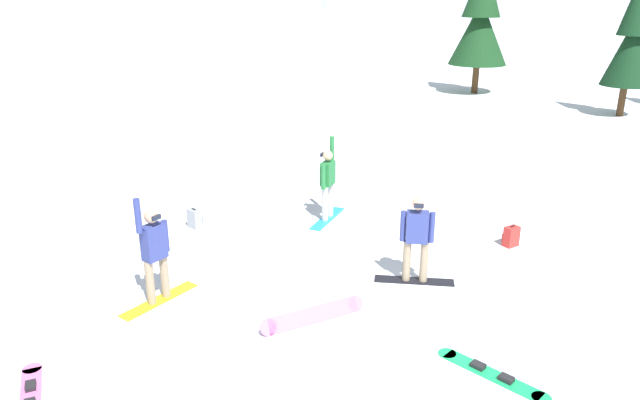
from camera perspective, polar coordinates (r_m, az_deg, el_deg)
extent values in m
plane|color=white|center=(9.42, 1.28, -14.37)|extent=(800.00, 800.00, 0.00)
cube|color=yellow|center=(11.16, -15.04, -9.20)|extent=(0.76, 1.58, 0.02)
cylinder|color=gray|center=(11.06, -14.59, -7.01)|extent=(0.15, 0.15, 0.80)
cylinder|color=gray|center=(10.88, -15.88, -7.59)|extent=(0.15, 0.15, 0.80)
cube|color=navy|center=(10.67, -15.57, -3.87)|extent=(0.35, 0.46, 0.63)
cylinder|color=navy|center=(10.81, -14.52, -3.33)|extent=(0.11, 0.11, 0.58)
cylinder|color=navy|center=(10.32, -16.96, -1.46)|extent=(0.11, 0.11, 0.60)
sphere|color=tan|center=(10.50, -15.80, -1.51)|extent=(0.24, 0.24, 0.24)
cube|color=black|center=(10.39, -15.32, -1.62)|extent=(0.09, 0.17, 0.08)
cube|color=black|center=(11.58, 8.96, -7.60)|extent=(1.52, 0.53, 0.02)
cylinder|color=gray|center=(11.41, 9.87, -5.80)|extent=(0.15, 0.15, 0.79)
cylinder|color=gray|center=(11.39, 8.26, -5.74)|extent=(0.15, 0.15, 0.79)
cube|color=navy|center=(11.12, 9.25, -2.55)|extent=(0.44, 0.31, 0.59)
cylinder|color=navy|center=(11.13, 10.59, -2.58)|extent=(0.11, 0.11, 0.58)
cylinder|color=navy|center=(11.11, 7.92, -2.47)|extent=(0.11, 0.11, 0.58)
sphere|color=tan|center=(10.96, 9.38, -0.35)|extent=(0.24, 0.24, 0.24)
cube|color=black|center=(10.82, 9.41, -0.55)|extent=(0.17, 0.07, 0.08)
cube|color=#1E8CD8|center=(14.38, 0.72, -1.76)|extent=(0.44, 1.59, 0.02)
cylinder|color=#B7B7BC|center=(14.09, 0.47, -0.34)|extent=(0.15, 0.15, 0.84)
cylinder|color=#B7B7BC|center=(14.36, 0.97, 0.06)|extent=(0.15, 0.15, 0.84)
cube|color=#237238|center=(14.00, 0.73, 2.55)|extent=(0.28, 0.42, 0.55)
cylinder|color=#237238|center=(13.78, 0.32, 2.20)|extent=(0.11, 0.11, 0.58)
cylinder|color=#237238|center=(14.09, 1.15, 4.88)|extent=(0.11, 0.11, 0.60)
sphere|color=tan|center=(13.88, 0.74, 4.27)|extent=(0.24, 0.24, 0.24)
cube|color=black|center=(13.93, 0.21, 4.37)|extent=(0.06, 0.17, 0.08)
cube|color=#19B259|center=(9.30, 16.03, -15.69)|extent=(1.46, 0.92, 0.02)
cylinder|color=#19B259|center=(9.06, 20.34, -17.27)|extent=(0.37, 0.37, 0.02)
cylinder|color=#19B259|center=(9.59, 12.02, -14.12)|extent=(0.37, 0.37, 0.02)
cube|color=black|center=(9.19, 17.33, -15.93)|extent=(0.24, 0.22, 0.07)
cube|color=black|center=(9.35, 14.82, -14.98)|extent=(0.24, 0.22, 0.07)
cube|color=pink|center=(9.42, -25.85, -16.58)|extent=(1.12, 1.25, 0.02)
cylinder|color=pink|center=(10.00, -25.74, -14.28)|extent=(0.39, 0.39, 0.02)
cube|color=black|center=(9.57, -25.86, -15.63)|extent=(0.24, 0.24, 0.07)
cube|color=pink|center=(10.10, -0.61, -10.89)|extent=(1.24, 1.24, 0.28)
cylinder|color=pink|center=(10.45, 3.42, -9.81)|extent=(0.29, 0.29, 0.28)
cylinder|color=pink|center=(9.81, -4.92, -11.97)|extent=(0.29, 0.29, 0.28)
cube|color=black|center=(10.22, 0.52, -10.37)|extent=(0.22, 0.22, 0.16)
cube|color=black|center=(10.03, -1.98, -11.01)|extent=(0.22, 0.22, 0.16)
cube|color=gray|center=(14.09, -11.88, -1.75)|extent=(0.37, 0.32, 0.44)
cube|color=slate|center=(14.19, -11.44, -1.86)|extent=(0.23, 0.15, 0.20)
cylinder|color=black|center=(14.01, -11.95, -0.84)|extent=(0.12, 0.07, 0.02)
cube|color=red|center=(13.48, 17.76, -3.33)|extent=(0.36, 0.37, 0.44)
cube|color=maroon|center=(13.57, 17.32, -3.41)|extent=(0.19, 0.21, 0.20)
cylinder|color=black|center=(13.39, 17.87, -2.38)|extent=(0.09, 0.11, 0.02)
cylinder|color=#472D19|center=(28.89, 26.80, 8.43)|extent=(0.30, 0.30, 1.30)
cone|color=black|center=(28.64, 27.44, 12.40)|extent=(2.02, 2.02, 2.77)
cone|color=black|center=(28.53, 28.07, 16.23)|extent=(1.32, 1.32, 2.54)
cylinder|color=#472D19|center=(32.58, 14.58, 11.11)|extent=(0.34, 0.34, 1.48)
cone|color=#143819|center=(32.34, 14.94, 15.15)|extent=(2.93, 2.93, 3.14)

